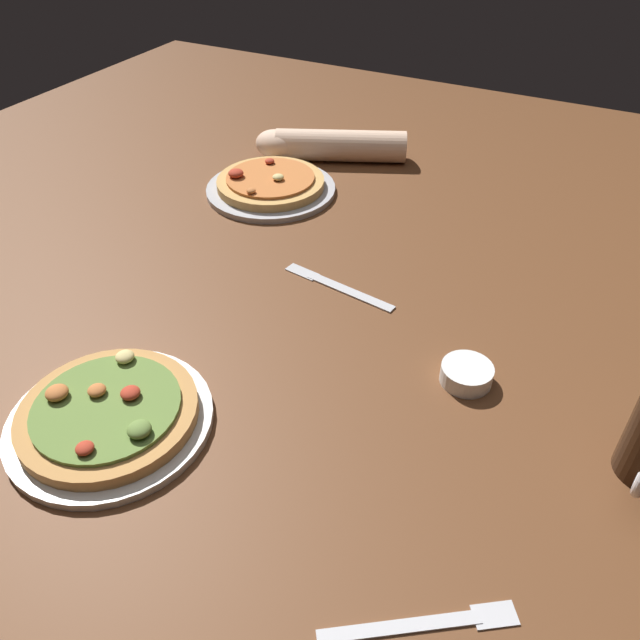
% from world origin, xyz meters
% --- Properties ---
extents(ground_plane, '(2.40, 2.40, 0.03)m').
position_xyz_m(ground_plane, '(0.00, 0.00, -0.01)').
color(ground_plane, brown).
extents(pizza_plate_near, '(0.27, 0.27, 0.05)m').
position_xyz_m(pizza_plate_near, '(-0.16, -0.30, 0.02)').
color(pizza_plate_near, silver).
rests_on(pizza_plate_near, ground_plane).
extents(pizza_plate_far, '(0.27, 0.27, 0.05)m').
position_xyz_m(pizza_plate_far, '(-0.30, 0.36, 0.02)').
color(pizza_plate_far, '#B2B2B7').
rests_on(pizza_plate_far, ground_plane).
extents(ramekin_sauce, '(0.07, 0.07, 0.03)m').
position_xyz_m(ramekin_sauce, '(0.23, -0.01, 0.01)').
color(ramekin_sauce, white).
rests_on(ramekin_sauce, ground_plane).
extents(fork_left, '(0.18, 0.13, 0.01)m').
position_xyz_m(fork_left, '(0.30, -0.36, 0.00)').
color(fork_left, silver).
rests_on(fork_left, ground_plane).
extents(knife_right, '(0.21, 0.05, 0.01)m').
position_xyz_m(knife_right, '(-0.03, 0.11, 0.00)').
color(knife_right, silver).
rests_on(knife_right, ground_plane).
extents(diner_arm, '(0.34, 0.19, 0.07)m').
position_xyz_m(diner_arm, '(-0.27, 0.55, 0.04)').
color(diner_arm, beige).
rests_on(diner_arm, ground_plane).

